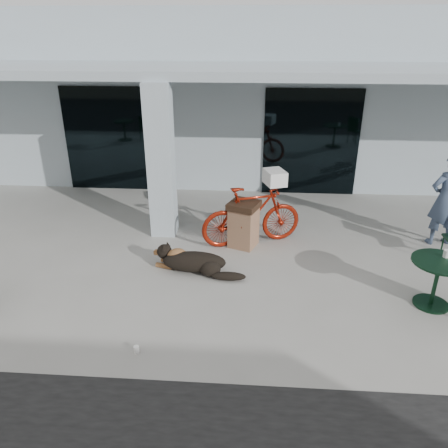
# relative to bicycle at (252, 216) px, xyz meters

# --- Properties ---
(ground) EXTENTS (80.00, 80.00, 0.00)m
(ground) POSITION_rel_bicycle_xyz_m (-0.36, -1.90, -0.62)
(ground) COLOR #A2A099
(ground) RESTS_ON ground
(building) EXTENTS (22.00, 7.00, 4.50)m
(building) POSITION_rel_bicycle_xyz_m (-0.36, 6.60, 1.63)
(building) COLOR #A2B1B8
(building) RESTS_ON ground
(storefront_glass_left) EXTENTS (2.80, 0.06, 2.70)m
(storefront_glass_left) POSITION_rel_bicycle_xyz_m (-3.56, 3.08, 0.73)
(storefront_glass_left) COLOR black
(storefront_glass_left) RESTS_ON ground
(storefront_glass_right) EXTENTS (2.40, 0.06, 2.70)m
(storefront_glass_right) POSITION_rel_bicycle_xyz_m (1.44, 3.08, 0.73)
(storefront_glass_right) COLOR black
(storefront_glass_right) RESTS_ON ground
(column) EXTENTS (0.50, 0.50, 3.12)m
(column) POSITION_rel_bicycle_xyz_m (-1.86, 0.40, 0.94)
(column) COLOR #A2B1B8
(column) RESTS_ON ground
(overhang) EXTENTS (22.00, 2.80, 0.18)m
(overhang) POSITION_rel_bicycle_xyz_m (-0.36, 1.70, 2.59)
(overhang) COLOR #A2B1B8
(overhang) RESTS_ON column
(bicycle) EXTENTS (2.13, 1.24, 1.24)m
(bicycle) POSITION_rel_bicycle_xyz_m (0.00, 0.00, 0.00)
(bicycle) COLOR maroon
(bicycle) RESTS_ON ground
(laundry_basket) EXTENTS (0.49, 0.57, 0.28)m
(laundry_basket) POSITION_rel_bicycle_xyz_m (0.42, 0.15, 0.76)
(laundry_basket) COLOR white
(laundry_basket) RESTS_ON bicycle
(dog) EXTENTS (1.39, 0.78, 0.44)m
(dog) POSITION_rel_bicycle_xyz_m (-1.01, -1.20, -0.40)
(dog) COLOR black
(dog) RESTS_ON ground
(cup_near_dog) EXTENTS (0.10, 0.10, 0.10)m
(cup_near_dog) POSITION_rel_bicycle_xyz_m (-1.51, -3.40, -0.57)
(cup_near_dog) COLOR white
(cup_near_dog) RESTS_ON ground
(cafe_table_far) EXTENTS (1.03, 1.03, 0.80)m
(cafe_table_far) POSITION_rel_bicycle_xyz_m (2.90, -1.96, -0.22)
(cafe_table_far) COLOR black
(cafe_table_far) RESTS_ON ground
(person) EXTENTS (0.76, 0.57, 1.90)m
(person) POSITION_rel_bicycle_xyz_m (3.81, 0.30, 0.33)
(person) COLOR #3B4A63
(person) RESTS_ON ground
(cup_on_table) EXTENTS (0.11, 0.11, 0.12)m
(cup_on_table) POSITION_rel_bicycle_xyz_m (3.02, -1.83, 0.24)
(cup_on_table) COLOR white
(cup_on_table) RESTS_ON cafe_table_far
(trash_receptacle) EXTENTS (0.71, 0.71, 0.94)m
(trash_receptacle) POSITION_rel_bicycle_xyz_m (-0.16, -0.10, -0.15)
(trash_receptacle) COLOR #855F45
(trash_receptacle) RESTS_ON ground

